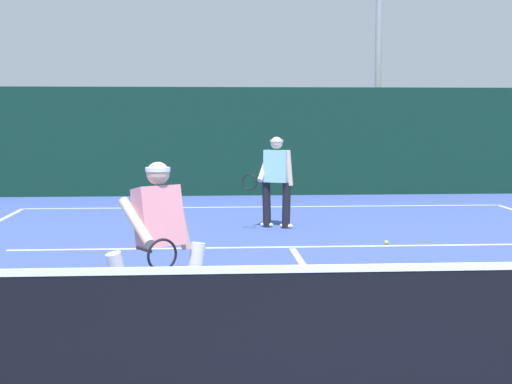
# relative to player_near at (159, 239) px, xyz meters

# --- Properties ---
(court_line_baseline_far) EXTENTS (10.81, 0.10, 0.01)m
(court_line_baseline_far) POSITION_rel_player_near_xyz_m (1.79, 9.74, -0.89)
(court_line_baseline_far) COLOR white
(court_line_baseline_far) RESTS_ON ground_plane
(court_line_service) EXTENTS (8.81, 0.10, 0.01)m
(court_line_service) POSITION_rel_player_near_xyz_m (1.79, 4.52, -0.89)
(court_line_service) COLOR white
(court_line_service) RESTS_ON ground_plane
(court_line_centre) EXTENTS (0.10, 6.40, 0.01)m
(court_line_centre) POSITION_rel_player_near_xyz_m (1.79, 1.17, -0.89)
(court_line_centre) COLOR white
(court_line_centre) RESTS_ON ground_plane
(tennis_net) EXTENTS (11.84, 0.09, 1.06)m
(tennis_net) POSITION_rel_player_near_xyz_m (1.79, -2.03, -0.37)
(tennis_net) COLOR #1E4723
(tennis_net) RESTS_ON ground_plane
(player_near) EXTENTS (0.98, 1.07, 1.63)m
(player_near) POSITION_rel_player_near_xyz_m (0.00, 0.00, 0.00)
(player_near) COLOR silver
(player_near) RESTS_ON ground_plane
(player_far) EXTENTS (0.97, 0.84, 1.68)m
(player_far) POSITION_rel_player_near_xyz_m (1.74, 6.59, 0.03)
(player_far) COLOR black
(player_far) RESTS_ON ground_plane
(tennis_ball_extra) EXTENTS (0.07, 0.07, 0.07)m
(tennis_ball_extra) POSITION_rel_player_near_xyz_m (3.34, 4.66, -0.86)
(tennis_ball_extra) COLOR #D1E033
(tennis_ball_extra) RESTS_ON ground_plane
(back_fence_windscreen) EXTENTS (21.41, 0.12, 2.79)m
(back_fence_windscreen) POSITION_rel_player_near_xyz_m (1.79, 12.28, 0.50)
(back_fence_windscreen) COLOR #0D2E23
(back_fence_windscreen) RESTS_ON ground_plane
(light_pole) EXTENTS (0.55, 0.44, 7.36)m
(light_pole) POSITION_rel_player_near_xyz_m (5.31, 13.99, 3.63)
(light_pole) COLOR #9EA39E
(light_pole) RESTS_ON ground_plane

